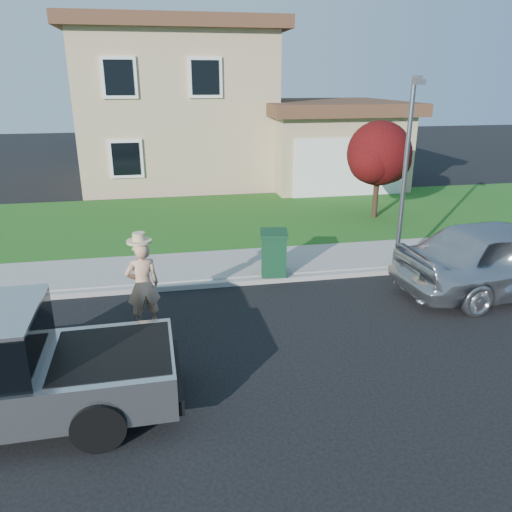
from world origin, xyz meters
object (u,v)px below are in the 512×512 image
(woman, at_px, (143,284))
(sedan, at_px, (506,257))
(ornamental_tree, at_px, (380,156))
(trash_bin, at_px, (274,252))
(street_lamp, at_px, (406,168))

(woman, distance_m, sedan, 7.86)
(woman, distance_m, ornamental_tree, 10.07)
(woman, bearing_deg, ornamental_tree, -151.55)
(ornamental_tree, bearing_deg, woman, -139.29)
(trash_bin, bearing_deg, ornamental_tree, 55.74)
(sedan, distance_m, ornamental_tree, 6.47)
(woman, xyz_separation_m, sedan, (7.86, 0.19, -0.07))
(sedan, height_order, street_lamp, street_lamp)
(ornamental_tree, xyz_separation_m, trash_bin, (-4.59, -4.58, -1.47))
(woman, relative_size, trash_bin, 1.84)
(woman, distance_m, street_lamp, 6.39)
(ornamental_tree, bearing_deg, sedan, -87.45)
(sedan, distance_m, trash_bin, 5.18)
(woman, bearing_deg, street_lamp, -177.76)
(ornamental_tree, bearing_deg, street_lamp, -108.02)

